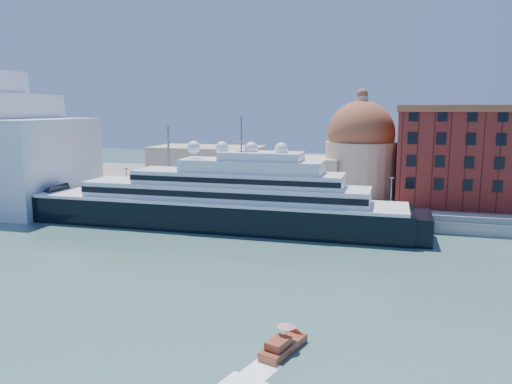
% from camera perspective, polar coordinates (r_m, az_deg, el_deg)
% --- Properties ---
extents(ground, '(400.00, 400.00, 0.00)m').
position_cam_1_polar(ground, '(82.23, -6.76, -7.89)').
color(ground, '#345A53').
rests_on(ground, ground).
extents(quay, '(180.00, 10.00, 2.50)m').
position_cam_1_polar(quay, '(113.11, -0.33, -2.32)').
color(quay, gray).
rests_on(quay, ground).
extents(land, '(260.00, 72.00, 2.00)m').
position_cam_1_polar(land, '(152.41, 3.81, 0.66)').
color(land, slate).
rests_on(land, ground).
extents(quay_fence, '(180.00, 0.10, 1.20)m').
position_cam_1_polar(quay_fence, '(108.50, -0.97, -1.84)').
color(quay_fence, slate).
rests_on(quay_fence, quay).
extents(superyacht, '(90.14, 12.50, 26.94)m').
position_cam_1_polar(superyacht, '(104.69, -6.16, -1.45)').
color(superyacht, black).
rests_on(superyacht, ground).
extents(service_barge, '(11.67, 4.25, 2.60)m').
position_cam_1_polar(service_barge, '(123.90, -22.95, -2.28)').
color(service_barge, white).
rests_on(service_barge, ground).
extents(water_taxi, '(4.03, 6.82, 3.07)m').
position_cam_1_polar(water_taxi, '(53.16, 3.08, -17.09)').
color(water_taxi, maroon).
rests_on(water_taxi, ground).
extents(warehouse, '(43.00, 19.00, 23.25)m').
position_cam_1_polar(warehouse, '(127.04, 25.34, 3.79)').
color(warehouse, maroon).
rests_on(warehouse, land).
extents(church, '(66.00, 18.00, 25.50)m').
position_cam_1_polar(church, '(133.10, 5.08, 3.65)').
color(church, beige).
rests_on(church, land).
extents(lamp_posts, '(120.80, 2.40, 18.00)m').
position_cam_1_polar(lamp_posts, '(114.08, -6.71, 2.09)').
color(lamp_posts, slate).
rests_on(lamp_posts, quay).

